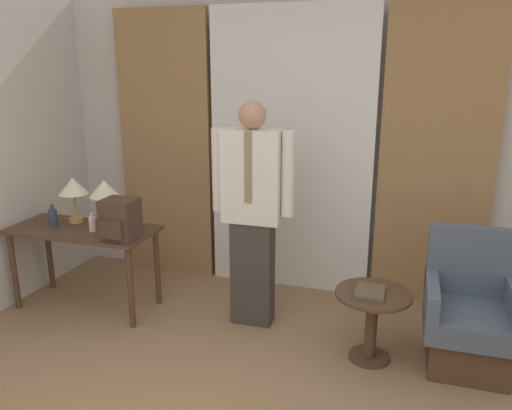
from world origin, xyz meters
TOP-DOWN VIEW (x-y plane):
  - wall_back at (0.00, 3.08)m, footprint 10.00×0.06m
  - curtain_sheer_center at (0.00, 2.95)m, footprint 1.50×0.06m
  - curtain_drape_left at (-1.26, 2.95)m, footprint 0.94×0.06m
  - curtain_drape_right at (1.26, 2.95)m, footprint 0.94×0.06m
  - desk at (-1.58, 1.99)m, footprint 1.26×0.57m
  - table_lamp_left at (-1.74, 2.13)m, footprint 0.26×0.26m
  - table_lamp_right at (-1.43, 2.13)m, footprint 0.26×0.26m
  - bottle_near_edge at (-1.45, 1.95)m, footprint 0.06×0.06m
  - bottle_by_lamp at (-1.84, 1.95)m, footprint 0.07×0.07m
  - backpack at (-1.12, 1.85)m, footprint 0.26×0.27m
  - person at (-0.11, 2.15)m, footprint 0.66×0.22m
  - armchair at (1.53, 2.01)m, footprint 0.61×0.63m
  - side_table at (0.87, 1.87)m, footprint 0.54×0.54m
  - book at (0.85, 1.84)m, footprint 0.20×0.25m

SIDE VIEW (x-z plane):
  - armchair at x=1.53m, z-range -0.13..0.82m
  - side_table at x=0.87m, z-range 0.09..0.62m
  - book at x=0.85m, z-range 0.52..0.55m
  - desk at x=-1.58m, z-range 0.26..0.98m
  - bottle_near_edge at x=-1.45m, z-range 0.71..0.87m
  - bottle_by_lamp at x=-1.84m, z-range 0.71..0.90m
  - backpack at x=-1.12m, z-range 0.72..1.05m
  - person at x=-0.11m, z-range 0.08..1.89m
  - table_lamp_left at x=-1.74m, z-range 0.83..1.23m
  - table_lamp_right at x=-1.43m, z-range 0.83..1.23m
  - curtain_sheer_center at x=0.00m, z-range 0.00..2.58m
  - curtain_drape_left at x=-1.26m, z-range 0.00..2.58m
  - curtain_drape_right at x=1.26m, z-range 0.00..2.58m
  - wall_back at x=0.00m, z-range 0.00..2.70m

